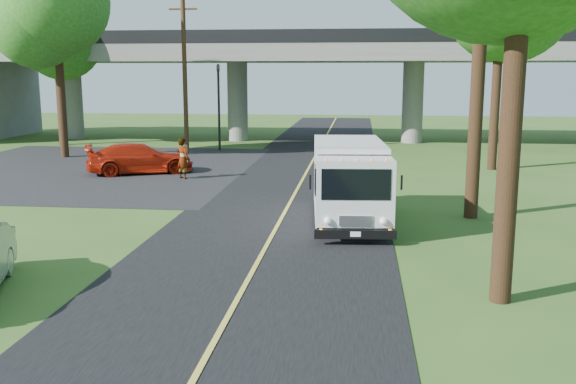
# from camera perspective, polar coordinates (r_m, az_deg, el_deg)

# --- Properties ---
(ground) EXTENTS (120.00, 120.00, 0.00)m
(ground) POSITION_cam_1_polar(r_m,az_deg,el_deg) (13.37, -4.87, -10.19)
(ground) COLOR #32511D
(ground) RESTS_ON ground
(road) EXTENTS (7.00, 90.00, 0.02)m
(road) POSITION_cam_1_polar(r_m,az_deg,el_deg) (22.88, -0.00, -1.31)
(road) COLOR black
(road) RESTS_ON ground
(parking_lot) EXTENTS (16.00, 18.00, 0.01)m
(parking_lot) POSITION_cam_1_polar(r_m,az_deg,el_deg) (33.46, -17.47, 2.00)
(parking_lot) COLOR black
(parking_lot) RESTS_ON ground
(lane_line) EXTENTS (0.12, 90.00, 0.01)m
(lane_line) POSITION_cam_1_polar(r_m,az_deg,el_deg) (22.88, -0.00, -1.26)
(lane_line) COLOR gold
(lane_line) RESTS_ON road
(overpass) EXTENTS (54.00, 10.00, 7.30)m
(overpass) POSITION_cam_1_polar(r_m,az_deg,el_deg) (44.32, 3.23, 10.38)
(overpass) COLOR slate
(overpass) RESTS_ON ground
(traffic_signal) EXTENTS (0.18, 0.22, 5.20)m
(traffic_signal) POSITION_cam_1_polar(r_m,az_deg,el_deg) (39.21, -6.18, 8.32)
(traffic_signal) COLOR black
(traffic_signal) RESTS_ON ground
(utility_pole) EXTENTS (1.60, 0.26, 9.00)m
(utility_pole) POSITION_cam_1_polar(r_m,az_deg,el_deg) (37.60, -9.16, 10.28)
(utility_pole) COLOR #472D19
(utility_pole) RESTS_ON ground
(tree_left_lot) EXTENTS (5.60, 5.50, 10.50)m
(tree_left_lot) POSITION_cam_1_polar(r_m,az_deg,el_deg) (37.91, -19.75, 14.81)
(tree_left_lot) COLOR #382314
(tree_left_lot) RESTS_ON ground
(tree_left_far) EXTENTS (5.26, 5.16, 9.89)m
(tree_left_far) POSITION_cam_1_polar(r_m,az_deg,el_deg) (44.57, -19.83, 13.51)
(tree_left_far) COLOR #382314
(tree_left_far) RESTS_ON ground
(step_van) EXTENTS (2.70, 6.20, 2.53)m
(step_van) POSITION_cam_1_polar(r_m,az_deg,el_deg) (20.45, 5.47, 1.11)
(step_van) COLOR silver
(step_van) RESTS_ON ground
(red_sedan) EXTENTS (5.33, 3.83, 1.43)m
(red_sedan) POSITION_cam_1_polar(r_m,az_deg,el_deg) (31.14, -13.02, 2.93)
(red_sedan) COLOR #A81C0A
(red_sedan) RESTS_ON ground
(pedestrian) EXTENTS (0.81, 0.74, 1.85)m
(pedestrian) POSITION_cam_1_polar(r_m,az_deg,el_deg) (29.12, -9.34, 2.96)
(pedestrian) COLOR gray
(pedestrian) RESTS_ON ground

